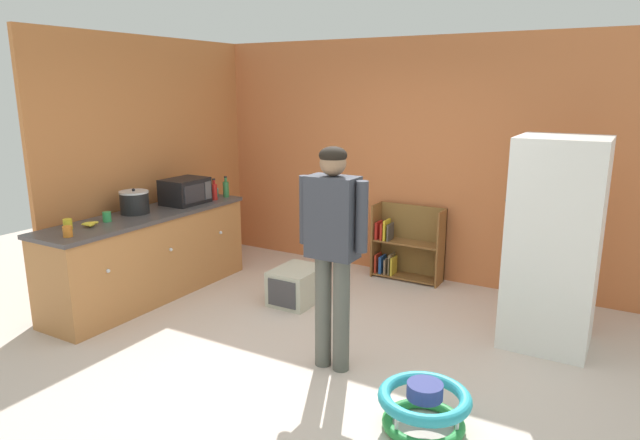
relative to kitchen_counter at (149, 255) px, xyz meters
name	(u,v)px	position (x,y,z in m)	size (l,w,h in m)	color
ground_plane	(319,354)	(2.20, -0.26, -0.45)	(12.00, 12.00, 0.00)	beige
back_wall	(423,161)	(2.20, 2.07, 0.90)	(5.20, 0.06, 2.70)	#C9703F
left_side_wall	(153,161)	(-0.43, 0.55, 0.90)	(0.06, 2.99, 2.70)	#C4753E
kitchen_counter	(149,255)	(0.00, 0.00, 0.00)	(0.65, 2.36, 0.90)	#B67842
refrigerator	(554,244)	(3.78, 0.93, 0.44)	(0.73, 0.68, 1.78)	white
bookshelf	(404,247)	(2.09, 1.89, -0.09)	(0.80, 0.28, 0.85)	brown
standing_person	(333,239)	(2.39, -0.39, 0.60)	(0.57, 0.22, 1.75)	#54554E
baby_walker	(424,406)	(3.30, -0.80, -0.29)	(0.60, 0.60, 0.32)	green
pet_carrier	(296,285)	(1.42, 0.62, -0.27)	(0.42, 0.55, 0.36)	beige
microwave	(185,191)	(0.01, 0.57, 0.59)	(0.37, 0.48, 0.28)	black
crock_pot	(134,202)	(-0.09, -0.06, 0.57)	(0.29, 0.29, 0.26)	black
banana_bunch	(91,224)	(-0.02, -0.65, 0.48)	(0.15, 0.16, 0.04)	yellow
ketchup_bottle	(214,191)	(0.15, 0.89, 0.55)	(0.07, 0.07, 0.25)	red
green_glass_bottle	(226,189)	(0.16, 1.08, 0.55)	(0.07, 0.07, 0.25)	#33753D
teal_cup	(215,192)	(0.01, 1.05, 0.50)	(0.08, 0.08, 0.10)	teal
green_cup	(107,217)	(-0.05, -0.44, 0.50)	(0.08, 0.08, 0.10)	green
yellow_cup	(68,224)	(-0.12, -0.82, 0.50)	(0.08, 0.08, 0.10)	yellow
orange_cup	(68,231)	(0.11, -0.99, 0.50)	(0.08, 0.08, 0.10)	orange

